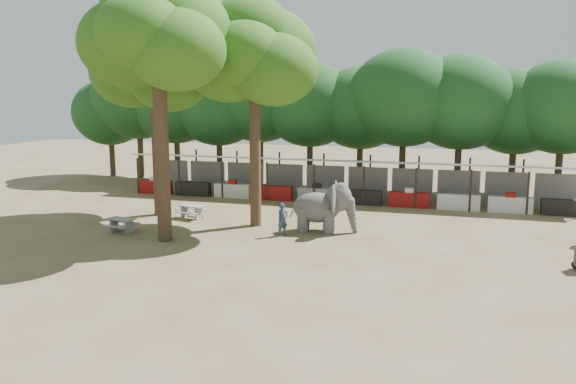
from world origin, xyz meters
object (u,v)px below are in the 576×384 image
(yard_tree_back, at_px, (253,54))
(picnic_table_near, at_px, (121,223))
(yard_tree_center, at_px, (157,34))
(handler, at_px, (283,219))
(picnic_table_far, at_px, (192,210))
(yard_tree_left, at_px, (154,64))
(elephant, at_px, (324,207))

(yard_tree_back, bearing_deg, picnic_table_near, -149.58)
(yard_tree_center, bearing_deg, yard_tree_back, 53.14)
(handler, relative_size, picnic_table_far, 0.95)
(picnic_table_near, bearing_deg, picnic_table_far, 71.30)
(yard_tree_left, xyz_separation_m, yard_tree_back, (6.00, -1.00, 0.34))
(elephant, height_order, picnic_table_near, elephant)
(yard_tree_center, relative_size, yard_tree_back, 1.06)
(elephant, relative_size, handler, 2.05)
(handler, bearing_deg, yard_tree_back, 83.98)
(yard_tree_left, height_order, handler, yard_tree_left)
(yard_tree_left, height_order, yard_tree_center, yard_tree_center)
(yard_tree_center, xyz_separation_m, picnic_table_far, (-0.73, 4.43, -8.74))
(yard_tree_left, relative_size, yard_tree_center, 0.92)
(yard_tree_center, height_order, yard_tree_back, yard_tree_center)
(elephant, distance_m, picnic_table_far, 7.61)
(handler, xyz_separation_m, picnic_table_far, (-5.80, 2.30, -0.33))
(yard_tree_center, relative_size, handler, 7.58)
(picnic_table_near, bearing_deg, elephant, 25.17)
(handler, bearing_deg, yard_tree_left, 106.54)
(yard_tree_center, distance_m, handler, 10.05)
(yard_tree_left, height_order, elephant, yard_tree_left)
(yard_tree_center, bearing_deg, elephant, 27.07)
(yard_tree_center, height_order, picnic_table_far, yard_tree_center)
(yard_tree_left, distance_m, yard_tree_back, 6.09)
(yard_tree_left, bearing_deg, picnic_table_near, -85.78)
(picnic_table_near, bearing_deg, yard_tree_left, 102.92)
(yard_tree_left, distance_m, elephant, 12.11)
(handler, height_order, picnic_table_far, handler)
(elephant, xyz_separation_m, picnic_table_near, (-9.46, -2.80, -0.78))
(picnic_table_far, bearing_deg, yard_tree_left, 178.74)
(yard_tree_back, xyz_separation_m, handler, (2.07, -1.87, -7.75))
(yard_tree_back, relative_size, handler, 7.16)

